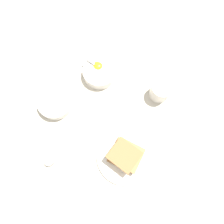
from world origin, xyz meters
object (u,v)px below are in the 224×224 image
(egg_bowl, at_px, (100,72))
(toast_sandwich, at_px, (126,155))
(congee_bowl, at_px, (55,102))
(soup_spoon, at_px, (53,154))
(toast_plate, at_px, (125,156))
(drinking_cup, at_px, (161,91))

(egg_bowl, distance_m, toast_sandwich, 0.35)
(toast_sandwich, bearing_deg, egg_bowl, 143.33)
(toast_sandwich, xyz_separation_m, congee_bowl, (-0.34, 0.00, -0.02))
(egg_bowl, bearing_deg, congee_bowl, -106.32)
(toast_sandwich, bearing_deg, congee_bowl, 179.68)
(soup_spoon, bearing_deg, congee_bowl, 127.29)
(toast_plate, height_order, toast_sandwich, toast_sandwich)
(egg_bowl, xyz_separation_m, drinking_cup, (0.25, 0.07, 0.02))
(drinking_cup, bearing_deg, congee_bowl, -137.36)
(toast_plate, distance_m, soup_spoon, 0.27)
(toast_sandwich, xyz_separation_m, drinking_cup, (-0.04, 0.28, -0.00))
(egg_bowl, bearing_deg, soup_spoon, -80.48)
(soup_spoon, xyz_separation_m, congee_bowl, (-0.12, 0.16, 0.01))
(egg_bowl, relative_size, toast_sandwich, 1.18)
(toast_plate, relative_size, toast_sandwich, 1.73)
(soup_spoon, xyz_separation_m, drinking_cup, (0.18, 0.44, 0.03))
(toast_plate, relative_size, soup_spoon, 1.32)
(toast_sandwich, bearing_deg, toast_plate, 45.32)
(egg_bowl, distance_m, congee_bowl, 0.22)
(toast_sandwich, distance_m, congee_bowl, 0.34)
(egg_bowl, height_order, toast_plate, egg_bowl)
(egg_bowl, distance_m, toast_plate, 0.35)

